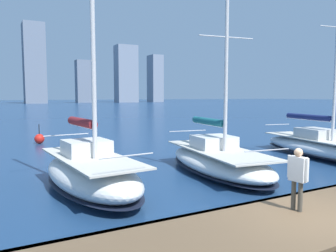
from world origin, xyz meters
TOP-DOWN VIEW (x-y plane):
  - ground_plane at (0.00, 0.00)m, footprint 600.00×600.00m
  - dock_pier at (-0.00, -0.10)m, footprint 28.00×2.80m
  - sailboat_navy at (-9.65, -6.87)m, footprint 3.98×9.36m
  - sailboat_teal at (-2.18, -6.54)m, footprint 3.78×7.75m
  - sailboat_maroon at (3.60, -6.38)m, footprint 3.15×6.77m
  - person_white_shirt at (0.04, -0.31)m, footprint 0.22×0.58m
  - channel_buoy at (3.78, -19.96)m, footprint 0.70×0.70m

SIDE VIEW (x-z plane):
  - ground_plane at x=0.00m, z-range 0.00..0.00m
  - channel_buoy at x=3.78m, z-range -0.34..1.06m
  - dock_pier at x=0.00m, z-range 0.24..0.84m
  - sailboat_navy at x=-9.65m, z-range -4.91..6.14m
  - sailboat_teal at x=-2.18m, z-range -3.93..5.16m
  - sailboat_maroon at x=3.60m, z-range -5.08..6.57m
  - person_white_shirt at x=0.04m, z-range 0.76..2.33m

